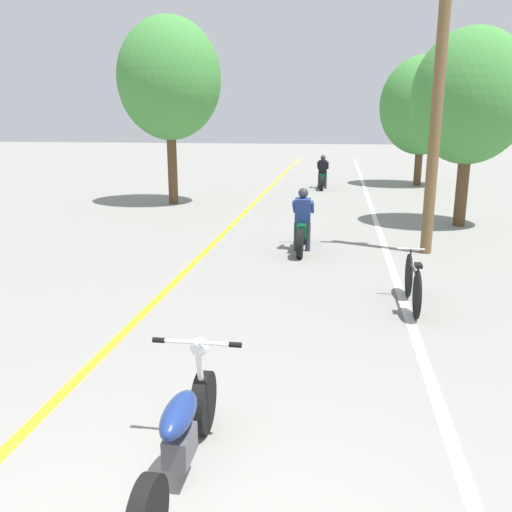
% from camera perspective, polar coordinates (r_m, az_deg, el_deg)
% --- Properties ---
extents(lane_stripe_center, '(0.14, 48.00, 0.01)m').
position_cam_1_polar(lane_stripe_center, '(16.21, -1.69, 4.10)').
color(lane_stripe_center, yellow).
rests_on(lane_stripe_center, ground).
extents(lane_stripe_edge, '(0.14, 48.00, 0.01)m').
position_cam_1_polar(lane_stripe_edge, '(15.99, 12.50, 3.62)').
color(lane_stripe_edge, white).
rests_on(lane_stripe_edge, ground).
extents(utility_pole, '(1.10, 0.24, 6.04)m').
position_cam_1_polar(utility_pole, '(12.17, 18.51, 14.66)').
color(utility_pole, brown).
rests_on(utility_pole, ground).
extents(roadside_tree_right_near, '(3.03, 2.73, 5.16)m').
position_cam_1_polar(roadside_tree_right_near, '(15.73, 21.65, 15.26)').
color(roadside_tree_right_near, '#513A23').
rests_on(roadside_tree_right_near, ground).
extents(roadside_tree_right_far, '(3.58, 3.22, 5.45)m').
position_cam_1_polar(roadside_tree_right_far, '(24.82, 17.13, 14.88)').
color(roadside_tree_right_far, '#513A23').
rests_on(roadside_tree_right_far, ground).
extents(roadside_tree_left, '(3.43, 3.08, 6.10)m').
position_cam_1_polar(roadside_tree_left, '(18.88, -9.13, 17.88)').
color(roadside_tree_left, '#513A23').
rests_on(roadside_tree_left, ground).
extents(motorcycle_foreground, '(0.80, 2.14, 1.00)m').
position_cam_1_polar(motorcycle_foreground, '(4.63, -7.89, -18.11)').
color(motorcycle_foreground, black).
rests_on(motorcycle_foreground, ground).
extents(motorcycle_rider_lead, '(0.50, 2.06, 1.40)m').
position_cam_1_polar(motorcycle_rider_lead, '(12.11, 4.91, 3.04)').
color(motorcycle_rider_lead, black).
rests_on(motorcycle_rider_lead, ground).
extents(motorcycle_rider_far, '(0.50, 2.05, 1.39)m').
position_cam_1_polar(motorcycle_rider_far, '(23.07, 7.02, 8.37)').
color(motorcycle_rider_far, black).
rests_on(motorcycle_rider_far, ground).
extents(bicycle_parked, '(0.44, 1.74, 0.84)m').
position_cam_1_polar(bicycle_parked, '(8.82, 16.17, -2.75)').
color(bicycle_parked, black).
rests_on(bicycle_parked, ground).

